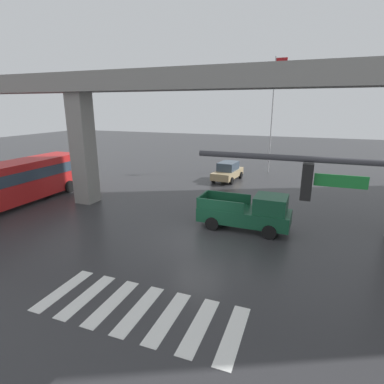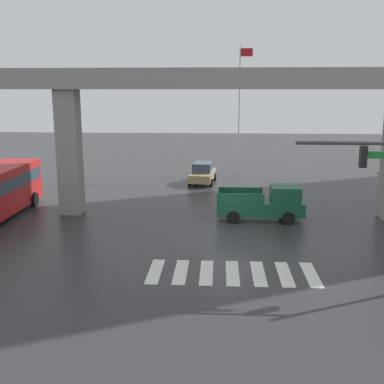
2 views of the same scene
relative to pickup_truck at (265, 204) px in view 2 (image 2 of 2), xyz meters
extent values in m
plane|color=#2D2D30|center=(-2.15, -2.62, -0.99)|extent=(120.00, 120.00, 0.00)
cube|color=silver|center=(-5.45, -8.49, -0.98)|extent=(0.55, 2.80, 0.01)
cube|color=silver|center=(-4.35, -8.49, -0.98)|extent=(0.55, 2.80, 0.01)
cube|color=silver|center=(-3.25, -8.49, -0.98)|extent=(0.55, 2.80, 0.01)
cube|color=silver|center=(-2.15, -8.49, -0.98)|extent=(0.55, 2.80, 0.01)
cube|color=silver|center=(-1.05, -8.49, -0.98)|extent=(0.55, 2.80, 0.01)
cube|color=silver|center=(0.05, -8.49, -0.98)|extent=(0.55, 2.80, 0.01)
cube|color=silver|center=(1.15, -8.49, -0.98)|extent=(0.55, 2.80, 0.01)
cube|color=gray|center=(-2.15, 0.97, 7.25)|extent=(58.26, 1.89, 1.20)
cube|color=gray|center=(-11.97, 0.97, 2.83)|extent=(1.30, 1.30, 7.64)
cube|color=#14472D|center=(-0.30, 0.01, -0.21)|extent=(5.15, 2.03, 0.80)
cube|color=#14472D|center=(1.15, -0.03, 0.64)|extent=(1.74, 1.79, 0.90)
cube|color=#3F5160|center=(1.62, -0.04, 0.64)|extent=(0.14, 1.67, 0.77)
cube|color=#14472D|center=(-1.43, 0.91, 0.49)|extent=(2.65, 0.17, 0.60)
cube|color=#14472D|center=(-1.47, -0.84, 0.49)|extent=(2.65, 0.17, 0.60)
cube|color=#14472D|center=(-2.80, 0.07, 0.49)|extent=(0.14, 1.75, 0.60)
cylinder|color=black|center=(1.30, 0.87, -0.61)|extent=(0.77, 0.30, 0.76)
cylinder|color=black|center=(1.26, -0.93, -0.61)|extent=(0.77, 0.30, 0.76)
cylinder|color=black|center=(-1.86, 0.95, -0.61)|extent=(0.77, 0.30, 0.76)
cylinder|color=black|center=(-1.90, -0.86, -0.61)|extent=(0.77, 0.30, 0.76)
cube|color=#2D3D4C|center=(-16.31, 4.08, 0.99)|extent=(2.25, 0.09, 1.49)
cylinder|color=black|center=(-15.08, 2.51, -0.51)|extent=(0.35, 0.96, 0.96)
cube|color=tan|center=(-4.11, 11.15, -0.35)|extent=(2.18, 4.45, 0.64)
cube|color=#384756|center=(-4.10, 11.25, 0.35)|extent=(1.71, 2.37, 0.76)
cylinder|color=black|center=(-3.39, 9.74, -0.67)|extent=(0.30, 0.66, 0.64)
cylinder|color=black|center=(-5.11, 9.91, -0.67)|extent=(0.30, 0.66, 0.64)
cylinder|color=black|center=(-3.12, 12.39, -0.67)|extent=(0.30, 0.66, 0.64)
cylinder|color=black|center=(-4.84, 12.56, -0.67)|extent=(0.30, 0.66, 0.64)
cylinder|color=#38383D|center=(3.38, -8.95, 4.61)|extent=(6.40, 0.14, 0.14)
cube|color=black|center=(2.78, -8.95, 4.09)|extent=(0.24, 0.32, 0.84)
sphere|color=green|center=(2.78, -8.95, 3.83)|extent=(0.17, 0.17, 0.17)
cube|color=#19722D|center=(3.48, -8.95, 4.16)|extent=(1.10, 0.04, 0.28)
cylinder|color=silver|center=(-0.99, 16.23, 4.70)|extent=(0.12, 0.12, 11.37)
cube|color=red|center=(-0.44, 16.23, 9.88)|extent=(1.10, 0.04, 0.70)
camera|label=1|loc=(2.74, -16.21, 5.76)|focal=28.49mm
camera|label=2|loc=(-2.79, -27.32, 6.62)|focal=44.01mm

